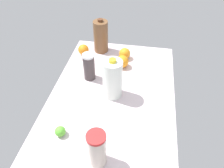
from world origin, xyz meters
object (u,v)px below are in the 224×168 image
object	(u,v)px
tumbler_cup	(97,149)
lime_loose	(60,131)
milk_jug	(112,79)
orange_by_jug	(125,54)
chocolate_milk_jug	(101,36)
shaker_bottle	(89,67)
orange_far_back	(122,62)
orange_beside_bowl	(83,50)

from	to	relation	value
tumbler_cup	lime_loose	distance (cm)	25.76
milk_jug	orange_by_jug	size ratio (longest dim) A/B	3.20
chocolate_milk_jug	shaker_bottle	xyz separation A→B (cm)	(-33.95, 0.63, -2.94)
tumbler_cup	milk_jug	world-z (taller)	milk_jug
tumbler_cup	shaker_bottle	bearing A→B (deg)	17.68
orange_far_back	lime_loose	bearing A→B (deg)	159.70
lime_loose	orange_beside_bowl	bearing A→B (deg)	6.11
chocolate_milk_jug	orange_beside_bowl	distance (cm)	16.52
orange_beside_bowl	tumbler_cup	bearing A→B (deg)	-160.43
milk_jug	orange_far_back	distance (cm)	30.09
tumbler_cup	orange_by_jug	distance (cm)	84.68
chocolate_milk_jug	orange_by_jug	world-z (taller)	chocolate_milk_jug
milk_jug	orange_by_jug	xyz separation A→B (cm)	(39.56, -2.79, -8.35)
chocolate_milk_jug	lime_loose	size ratio (longest dim) A/B	4.73
tumbler_cup	orange_by_jug	xyz separation A→B (cm)	(84.46, -1.52, -5.92)
orange_by_jug	orange_beside_bowl	bearing A→B (deg)	90.16
orange_by_jug	chocolate_milk_jug	bearing A→B (deg)	69.05
chocolate_milk_jug	lime_loose	distance (cm)	81.60
milk_jug	lime_loose	size ratio (longest dim) A/B	4.80
tumbler_cup	chocolate_milk_jug	bearing A→B (deg)	10.99
shaker_bottle	lime_loose	size ratio (longest dim) A/B	3.37
milk_jug	shaker_bottle	bearing A→B (deg)	52.87
orange_beside_bowl	orange_far_back	world-z (taller)	orange_far_back
lime_loose	tumbler_cup	bearing A→B (deg)	-116.32
tumbler_cup	orange_beside_bowl	xyz separation A→B (cm)	(84.38, 30.00, -6.05)
shaker_bottle	tumbler_cup	world-z (taller)	tumbler_cup
milk_jug	orange_far_back	bearing A→B (deg)	-4.69
tumbler_cup	lime_loose	world-z (taller)	tumbler_cup
shaker_bottle	tumbler_cup	bearing A→B (deg)	-162.32
shaker_bottle	orange_far_back	xyz separation A→B (cm)	(15.88, -19.56, -4.91)
shaker_bottle	lime_loose	xyz separation A→B (cm)	(-46.97, 3.68, -6.61)
milk_jug	orange_beside_bowl	size ratio (longest dim) A/B	3.30
shaker_bottle	orange_far_back	distance (cm)	25.67
orange_beside_bowl	lime_loose	bearing A→B (deg)	-173.89
shaker_bottle	orange_by_jug	world-z (taller)	shaker_bottle
orange_beside_bowl	shaker_bottle	bearing A→B (deg)	-156.44
orange_far_back	shaker_bottle	bearing A→B (deg)	129.07
orange_by_jug	shaker_bottle	bearing A→B (deg)	143.02
lime_loose	orange_by_jug	xyz separation A→B (cm)	(73.51, -23.67, 1.38)
shaker_bottle	orange_far_back	bearing A→B (deg)	-50.93
orange_beside_bowl	orange_far_back	distance (cm)	32.85
milk_jug	orange_far_back	size ratio (longest dim) A/B	2.97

